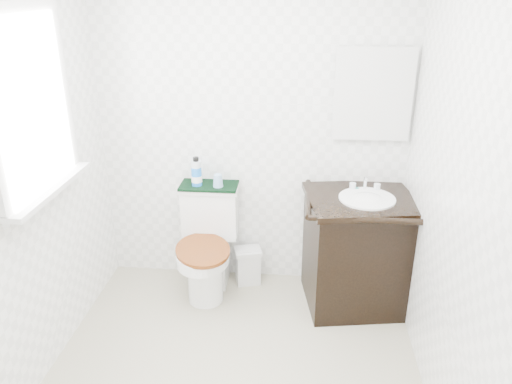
% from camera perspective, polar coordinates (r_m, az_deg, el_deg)
% --- Properties ---
extents(wall_back, '(2.40, 0.00, 2.40)m').
position_cam_1_polar(wall_back, '(3.53, -0.48, 7.44)').
color(wall_back, white).
rests_on(wall_back, ground).
extents(wall_front, '(2.40, 0.00, 2.40)m').
position_cam_1_polar(wall_front, '(1.41, -11.11, -19.57)').
color(wall_front, white).
rests_on(wall_front, ground).
extents(wall_left, '(0.00, 2.40, 2.40)m').
position_cam_1_polar(wall_left, '(2.79, -26.38, 0.69)').
color(wall_left, white).
rests_on(wall_left, ground).
extents(wall_right, '(0.00, 2.40, 2.40)m').
position_cam_1_polar(wall_right, '(2.49, 22.46, -1.08)').
color(wall_right, white).
rests_on(wall_right, ground).
extents(window, '(0.02, 0.70, 0.90)m').
position_cam_1_polar(window, '(2.88, -24.60, 9.02)').
color(window, white).
rests_on(window, wall_left).
extents(mirror, '(0.50, 0.02, 0.60)m').
position_cam_1_polar(mirror, '(3.46, 13.25, 10.79)').
color(mirror, silver).
rests_on(mirror, wall_back).
extents(toilet, '(0.47, 0.67, 0.78)m').
position_cam_1_polar(toilet, '(3.69, -5.49, -6.39)').
color(toilet, white).
rests_on(toilet, floor).
extents(vanity, '(0.80, 0.72, 0.92)m').
position_cam_1_polar(vanity, '(3.55, 11.53, -6.34)').
color(vanity, black).
rests_on(vanity, floor).
extents(trash_bin, '(0.23, 0.20, 0.28)m').
position_cam_1_polar(trash_bin, '(3.84, -0.92, -8.39)').
color(trash_bin, silver).
rests_on(trash_bin, floor).
extents(towel, '(0.41, 0.22, 0.02)m').
position_cam_1_polar(towel, '(3.60, -5.40, 0.74)').
color(towel, black).
rests_on(towel, toilet).
extents(mouthwash_bottle, '(0.07, 0.07, 0.21)m').
position_cam_1_polar(mouthwash_bottle, '(3.56, -6.82, 2.21)').
color(mouthwash_bottle, blue).
rests_on(mouthwash_bottle, towel).
extents(cup, '(0.07, 0.07, 0.09)m').
position_cam_1_polar(cup, '(3.54, -4.37, 1.31)').
color(cup, '#80A9D2').
rests_on(cup, towel).
extents(soap_bar, '(0.07, 0.05, 0.02)m').
position_cam_1_polar(soap_bar, '(3.50, 11.22, 0.44)').
color(soap_bar, '#1B8279').
rests_on(soap_bar, vanity).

